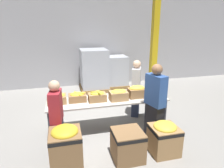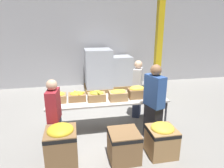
# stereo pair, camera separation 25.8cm
# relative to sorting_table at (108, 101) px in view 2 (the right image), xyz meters

# --- Properties ---
(ground_plane) EXTENTS (30.00, 30.00, 0.00)m
(ground_plane) POSITION_rel_sorting_table_xyz_m (0.00, 0.00, -0.74)
(ground_plane) COLOR gray
(wall_back) EXTENTS (16.00, 0.08, 4.00)m
(wall_back) POSITION_rel_sorting_table_xyz_m (0.00, 3.94, 1.26)
(wall_back) COLOR #A8A8AD
(wall_back) RESTS_ON ground_plane
(sorting_table) EXTENTS (2.89, 0.77, 0.79)m
(sorting_table) POSITION_rel_sorting_table_xyz_m (0.00, 0.00, 0.00)
(sorting_table) COLOR beige
(sorting_table) RESTS_ON ground_plane
(banana_box_0) EXTENTS (0.42, 0.33, 0.25)m
(banana_box_0) POSITION_rel_sorting_table_xyz_m (-1.19, 0.07, 0.17)
(banana_box_0) COLOR #A37A4C
(banana_box_0) RESTS_ON sorting_table
(banana_box_1) EXTENTS (0.41, 0.32, 0.23)m
(banana_box_1) POSITION_rel_sorting_table_xyz_m (-0.73, 0.07, 0.16)
(banana_box_1) COLOR olive
(banana_box_1) RESTS_ON sorting_table
(banana_box_2) EXTENTS (0.41, 0.30, 0.26)m
(banana_box_2) POSITION_rel_sorting_table_xyz_m (-0.27, -0.04, 0.17)
(banana_box_2) COLOR #A37A4C
(banana_box_2) RESTS_ON sorting_table
(banana_box_3) EXTENTS (0.42, 0.30, 0.26)m
(banana_box_3) POSITION_rel_sorting_table_xyz_m (0.23, -0.10, 0.18)
(banana_box_3) COLOR tan
(banana_box_3) RESTS_ON sorting_table
(banana_box_4) EXTENTS (0.42, 0.30, 0.30)m
(banana_box_4) POSITION_rel_sorting_table_xyz_m (0.73, -0.03, 0.20)
(banana_box_4) COLOR olive
(banana_box_4) RESTS_ON sorting_table
(banana_box_5) EXTENTS (0.42, 0.28, 0.28)m
(banana_box_5) POSITION_rel_sorting_table_xyz_m (1.21, -0.01, 0.19)
(banana_box_5) COLOR olive
(banana_box_5) RESTS_ON sorting_table
(volunteer_0) EXTENTS (0.38, 0.48, 1.60)m
(volunteer_0) POSITION_rel_sorting_table_xyz_m (0.94, 0.58, 0.06)
(volunteer_0) COLOR #2D3856
(volunteer_0) RESTS_ON ground_plane
(volunteer_1) EXTENTS (0.26, 0.44, 1.55)m
(volunteer_1) POSITION_rel_sorting_table_xyz_m (-1.19, -0.74, 0.03)
(volunteer_1) COLOR #2D3856
(volunteer_1) RESTS_ON ground_plane
(volunteer_2) EXTENTS (0.36, 0.51, 1.74)m
(volunteer_2) POSITION_rel_sorting_table_xyz_m (0.90, -0.68, 0.13)
(volunteer_2) COLOR black
(volunteer_2) RESTS_ON ground_plane
(donation_bin_0) EXTENTS (0.56, 0.56, 0.85)m
(donation_bin_0) POSITION_rel_sorting_table_xyz_m (-1.06, -1.23, -0.29)
(donation_bin_0) COLOR olive
(donation_bin_0) RESTS_ON ground_plane
(donation_bin_1) EXTENTS (0.57, 0.57, 0.59)m
(donation_bin_1) POSITION_rel_sorting_table_xyz_m (0.10, -1.23, -0.42)
(donation_bin_1) COLOR olive
(donation_bin_1) RESTS_ON ground_plane
(donation_bin_2) EXTENTS (0.54, 0.54, 0.68)m
(donation_bin_2) POSITION_rel_sorting_table_xyz_m (0.87, -1.23, -0.38)
(donation_bin_2) COLOR #A37A4C
(donation_bin_2) RESTS_ON ground_plane
(support_pillar) EXTENTS (0.21, 0.21, 4.00)m
(support_pillar) POSITION_rel_sorting_table_xyz_m (2.20, 2.20, 1.26)
(support_pillar) COLOR gold
(support_pillar) RESTS_ON ground_plane
(pallet_stack_0) EXTENTS (0.90, 0.90, 1.28)m
(pallet_stack_0) POSITION_rel_sorting_table_xyz_m (1.12, 3.32, -0.11)
(pallet_stack_0) COLOR olive
(pallet_stack_0) RESTS_ON ground_plane
(pallet_stack_1) EXTENTS (1.10, 1.10, 1.61)m
(pallet_stack_1) POSITION_rel_sorting_table_xyz_m (0.17, 3.18, 0.05)
(pallet_stack_1) COLOR olive
(pallet_stack_1) RESTS_ON ground_plane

